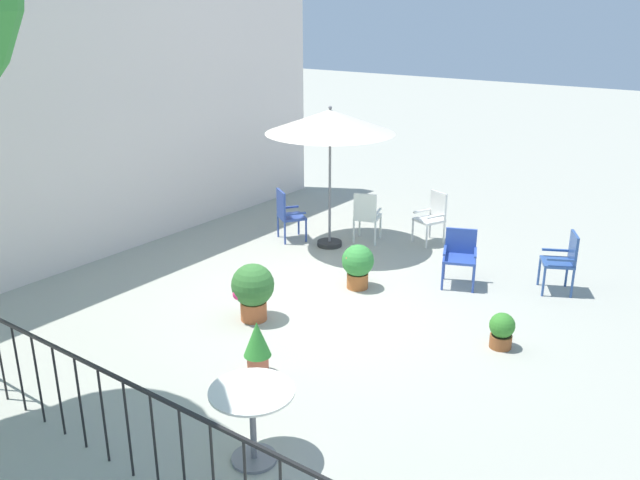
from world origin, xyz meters
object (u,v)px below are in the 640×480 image
at_px(cafe_table_0, 252,411).
at_px(potted_plant_0, 502,330).
at_px(patio_chair_2, 366,214).
at_px(potted_plant_2, 253,289).
at_px(potted_plant_3, 358,264).
at_px(patio_umbrella_0, 330,123).
at_px(patio_chair_1, 564,258).
at_px(patio_chair_4, 287,212).
at_px(potted_plant_4, 257,346).
at_px(patio_chair_0, 460,253).
at_px(patio_chair_3, 433,215).

height_order(cafe_table_0, potted_plant_0, cafe_table_0).
xyz_separation_m(cafe_table_0, patio_chair_2, (5.78, 2.41, 0.00)).
height_order(potted_plant_2, potted_plant_3, potted_plant_2).
bearing_deg(patio_chair_2, patio_umbrella_0, 141.72).
bearing_deg(patio_chair_1, potted_plant_0, 178.17).
xyz_separation_m(potted_plant_0, potted_plant_3, (0.51, 2.47, 0.15)).
height_order(patio_chair_4, potted_plant_4, patio_chair_4).
bearing_deg(patio_chair_2, patio_chair_0, -109.76).
relative_size(cafe_table_0, potted_plant_2, 0.99).
bearing_deg(potted_plant_2, potted_plant_0, -67.88).
distance_m(patio_chair_1, potted_plant_0, 2.19).
height_order(patio_chair_2, potted_plant_4, patio_chair_2).
xyz_separation_m(patio_umbrella_0, potted_plant_3, (-1.28, -1.42, -1.81)).
height_order(potted_plant_2, potted_plant_4, potted_plant_2).
bearing_deg(potted_plant_0, potted_plant_3, 78.40).
bearing_deg(potted_plant_4, potted_plant_3, 8.74).
relative_size(cafe_table_0, patio_chair_1, 0.86).
bearing_deg(patio_chair_4, potted_plant_3, -115.82).
height_order(patio_chair_1, patio_chair_2, patio_chair_2).
bearing_deg(patio_chair_1, patio_chair_3, 71.73).
bearing_deg(potted_plant_3, patio_umbrella_0, 48.05).
bearing_deg(potted_plant_2, cafe_table_0, -138.45).
height_order(cafe_table_0, patio_chair_0, patio_chair_0).
bearing_deg(potted_plant_0, patio_chair_4, 71.37).
height_order(cafe_table_0, potted_plant_2, potted_plant_2).
xyz_separation_m(patio_chair_1, potted_plant_2, (-3.40, 3.10, -0.08)).
bearing_deg(patio_chair_1, patio_chair_0, 114.84).
height_order(patio_chair_3, potted_plant_2, patio_chair_3).
xyz_separation_m(patio_chair_0, potted_plant_4, (-3.81, 0.75, -0.14)).
bearing_deg(potted_plant_3, cafe_table_0, -160.37).
bearing_deg(patio_chair_4, patio_chair_1, -82.89).
bearing_deg(patio_chair_3, potted_plant_3, -179.35).
relative_size(patio_chair_2, potted_plant_3, 1.36).
distance_m(patio_umbrella_0, patio_chair_0, 3.11).
distance_m(cafe_table_0, potted_plant_4, 1.55).
distance_m(patio_umbrella_0, patio_chair_1, 4.31).
distance_m(patio_chair_3, potted_plant_4, 5.31).
bearing_deg(potted_plant_2, potted_plant_3, -17.91).
height_order(patio_chair_3, potted_plant_0, patio_chair_3).
height_order(patio_chair_1, potted_plant_4, patio_chair_1).
xyz_separation_m(patio_chair_2, patio_chair_3, (0.70, -0.96, -0.01)).
relative_size(cafe_table_0, patio_chair_2, 0.85).
distance_m(cafe_table_0, potted_plant_3, 4.21).
bearing_deg(patio_chair_0, potted_plant_3, 131.39).
relative_size(patio_chair_1, potted_plant_2, 1.15).
relative_size(patio_chair_0, potted_plant_4, 1.28).
relative_size(cafe_table_0, potted_plant_4, 1.19).
bearing_deg(patio_chair_4, patio_chair_0, -90.62).
xyz_separation_m(patio_chair_3, potted_plant_4, (-5.29, -0.46, -0.15)).
height_order(patio_umbrella_0, patio_chair_0, patio_umbrella_0).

